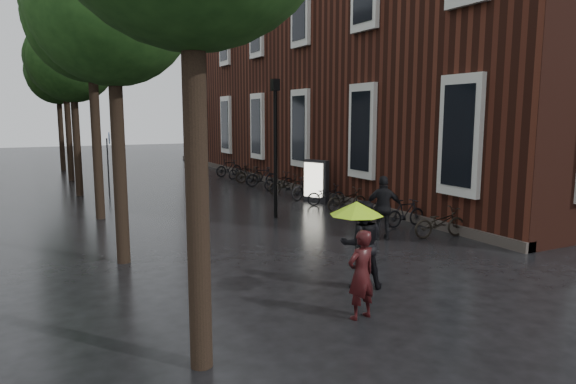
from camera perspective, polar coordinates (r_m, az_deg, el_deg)
ground at (r=9.11m, az=18.35°, el=-15.20°), size 120.00×120.00×0.00m
brick_building at (r=30.27m, az=6.38°, el=12.99°), size 10.20×33.20×12.00m
street_trees at (r=21.97m, az=-22.17°, el=15.07°), size 4.33×34.03×8.91m
person_burgundy at (r=9.28m, az=8.12°, el=-9.06°), size 0.64×0.46×1.62m
person_black at (r=10.87m, az=8.19°, el=-5.78°), size 1.10×1.00×1.86m
lime_umbrella at (r=9.86m, az=7.62°, el=-1.81°), size 1.04×1.04×1.54m
pedestrian_walking at (r=15.15m, az=10.56°, el=-1.75°), size 1.18×0.96×1.87m
parked_bicycles at (r=22.86m, az=1.14°, el=0.61°), size 2.04×18.11×1.03m
ad_lightbox at (r=21.44m, az=3.13°, el=1.24°), size 0.27×1.17×1.77m
lamp_post at (r=17.84m, az=-1.42°, el=6.36°), size 0.25×0.25×4.82m
cycle_sign at (r=23.84m, az=-19.31°, el=3.95°), size 0.15×0.52×2.88m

